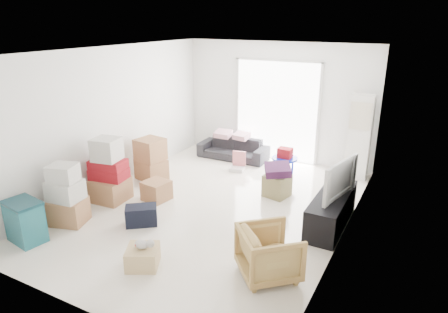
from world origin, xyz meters
TOP-DOWN VIEW (x-y plane):
  - room_shell at (0.00, 0.00)m, footprint 4.98×6.48m
  - sliding_door at (0.00, 2.98)m, footprint 2.10×0.04m
  - ac_tower at (1.95, 2.65)m, footprint 0.45×0.30m
  - tv_console at (2.00, 0.35)m, footprint 0.47×1.58m
  - television at (2.00, 0.35)m, footprint 0.81×1.14m
  - sofa at (-0.86, 2.50)m, footprint 1.66×0.52m
  - pillow_left at (-1.13, 2.49)m, footprint 0.35×0.28m
  - pillow_right at (-0.67, 2.55)m, footprint 0.43×0.37m
  - armchair at (1.62, -1.38)m, footprint 0.98×0.98m
  - storage_bins at (-1.90, -2.30)m, footprint 0.62×0.48m
  - box_stack_a at (-1.80, -1.60)m, footprint 0.66×0.60m
  - box_stack_b at (-1.80, -0.62)m, footprint 0.69×0.62m
  - box_stack_c at (-1.77, 0.54)m, footprint 0.69×0.62m
  - loose_box at (-1.07, -0.21)m, footprint 0.49×0.49m
  - duffel_bag at (-0.71, -1.09)m, footprint 0.57×0.54m
  - ottoman at (0.83, 0.98)m, footprint 0.50×0.50m
  - blanket at (0.83, 0.98)m, footprint 0.62×0.62m
  - kids_table at (0.65, 1.87)m, footprint 0.54×0.54m
  - toy_walker at (-0.42, 1.84)m, footprint 0.36×0.34m
  - wood_crate at (0.05, -1.99)m, footprint 0.56×0.56m
  - plush_bunny at (0.08, -1.98)m, footprint 0.28×0.16m

SIDE VIEW (x-z plane):
  - toy_walker at x=-0.42m, z-range -0.09..0.32m
  - wood_crate at x=0.05m, z-range 0.00..0.28m
  - duffel_bag at x=-0.71m, z-range 0.00..0.32m
  - loose_box at x=-1.07m, z-range 0.00..0.36m
  - ottoman at x=0.83m, z-range 0.00..0.42m
  - tv_console at x=2.00m, z-range 0.00..0.53m
  - sofa at x=-0.86m, z-range 0.00..0.65m
  - storage_bins at x=-1.90m, z-range 0.00..0.65m
  - plush_bunny at x=0.08m, z-range 0.27..0.41m
  - armchair at x=1.62m, z-range 0.00..0.74m
  - box_stack_c at x=-1.77m, z-range -0.01..0.86m
  - box_stack_a at x=-1.80m, z-range -0.05..0.96m
  - kids_table at x=0.65m, z-range 0.14..0.80m
  - blanket at x=0.83m, z-range 0.42..0.56m
  - box_stack_b at x=-1.80m, z-range -0.08..1.11m
  - television at x=2.00m, z-range 0.53..0.66m
  - pillow_left at x=-1.13m, z-range 0.65..0.76m
  - pillow_right at x=-0.67m, z-range 0.65..0.78m
  - ac_tower at x=1.95m, z-range 0.00..1.75m
  - sliding_door at x=0.00m, z-range 0.08..2.41m
  - room_shell at x=0.00m, z-range -0.24..2.94m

